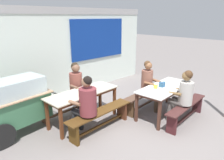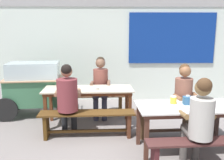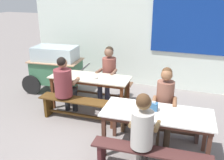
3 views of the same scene
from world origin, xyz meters
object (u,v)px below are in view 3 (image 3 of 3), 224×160
dining_table_near (157,117)px  condiment_jar (142,103)px  bench_far_front (80,106)px  person_left_back_turned (64,83)px  tissue_box (154,106)px  person_right_near_table (165,101)px  bench_near_back (160,120)px  dining_table_far (90,80)px  soup_bowl (94,78)px  bench_near_front (150,159)px  person_center_facing (108,71)px  bench_far_back (100,87)px  person_near_front (143,129)px  food_cart (56,66)px

dining_table_near → condiment_jar: condiment_jar is taller
bench_far_front → condiment_jar: 1.54m
person_left_back_turned → tissue_box: 2.01m
person_right_near_table → bench_near_back: bearing=134.4°
dining_table_far → soup_bowl: soup_bowl is taller
bench_far_front → bench_near_front: bearing=-34.2°
bench_far_front → person_left_back_turned: person_left_back_turned is taller
bench_far_front → person_center_facing: size_ratio=1.30×
bench_far_front → condiment_jar: (1.38, -0.46, 0.49)m
tissue_box → soup_bowl: (-1.48, 1.01, -0.04)m
bench_far_back → soup_bowl: bearing=-77.5°
person_center_facing → soup_bowl: (-0.10, -0.60, 0.02)m
person_near_front → soup_bowl: 2.15m
tissue_box → soup_bowl: 1.80m
dining_table_far → food_cart: food_cart is taller
bench_far_back → condiment_jar: (1.42, -1.62, 0.51)m
food_cart → tissue_box: food_cart is taller
bench_near_front → food_cart: 3.80m
bench_near_back → soup_bowl: size_ratio=9.73×
dining_table_near → soup_bowl: (-1.55, 1.07, 0.10)m
dining_table_far → person_left_back_turned: person_left_back_turned is taller
dining_table_near → bench_near_front: 0.69m
food_cart → dining_table_far: bearing=-26.3°
dining_table_near → tissue_box: bearing=141.8°
condiment_jar → soup_bowl: bearing=143.0°
person_right_near_table → soup_bowl: size_ratio=8.01×
dining_table_near → person_left_back_turned: 2.09m
person_near_front → person_left_back_turned: size_ratio=0.98×
dining_table_far → soup_bowl: (0.12, -0.08, 0.10)m
dining_table_near → person_right_near_table: size_ratio=1.33×
condiment_jar → person_near_front: bearing=-74.3°
food_cart → person_right_near_table: size_ratio=1.27×
condiment_jar → dining_table_near: bearing=-21.0°
dining_table_near → bench_far_back: bearing=134.5°
soup_bowl → condiment_jar: bearing=-37.0°
food_cart → person_near_front: person_near_front is taller
bench_far_front → soup_bowl: 0.68m
dining_table_far → person_center_facing: person_center_facing is taller
bench_far_back → food_cart: 1.29m
person_near_front → condiment_jar: size_ratio=10.91×
person_near_front → soup_bowl: bearing=132.5°
person_near_front → bench_near_back: bearing=86.5°
dining_table_far → bench_near_front: 2.45m
soup_bowl → bench_far_front: bearing=-101.6°
dining_table_near → bench_near_back: dining_table_near is taller
bench_near_front → condiment_jar: 0.90m
person_near_front → bench_far_back: bearing=125.5°
dining_table_near → condiment_jar: (-0.27, 0.10, 0.13)m
person_right_near_table → tissue_box: size_ratio=8.86×
tissue_box → bench_far_back: bearing=134.2°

